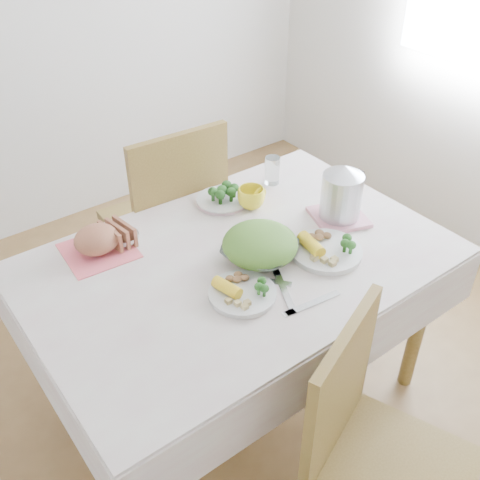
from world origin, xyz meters
TOP-DOWN VIEW (x-y plane):
  - floor at (0.00, 0.00)m, footprint 3.60×3.60m
  - dining_table at (0.00, 0.00)m, footprint 1.40×0.90m
  - tablecloth at (0.00, 0.00)m, footprint 1.50×1.00m
  - chair_near at (-0.04, -0.81)m, footprint 0.56×0.56m
  - chair_far at (0.08, 0.70)m, footprint 0.49×0.49m
  - salad_bowl at (0.06, -0.05)m, footprint 0.33×0.33m
  - dinner_plate_left at (-0.11, -0.17)m, footprint 0.26×0.26m
  - dinner_plate_right at (0.27, -0.17)m, footprint 0.36×0.36m
  - broccoli_plate at (0.17, 0.34)m, footprint 0.27×0.27m
  - napkin at (-0.39, 0.34)m, footprint 0.26×0.26m
  - bread_loaf at (-0.39, 0.34)m, footprint 0.18×0.18m
  - fruit_bowl at (-0.28, 0.33)m, footprint 0.14×0.14m
  - yellow_mug at (0.24, 0.24)m, footprint 0.12×0.12m
  - glass_tumbler at (0.44, 0.34)m, footprint 0.07×0.07m
  - pink_tray at (0.47, -0.04)m, footprint 0.25×0.25m
  - electric_kettle at (0.47, -0.04)m, footprint 0.20×0.20m
  - fork_left at (-0.02, -0.15)m, footprint 0.16×0.18m
  - fork_right at (0.01, -0.23)m, footprint 0.11×0.20m
  - knife at (0.05, -0.34)m, footprint 0.21×0.05m

SIDE VIEW (x-z plane):
  - floor at x=0.00m, z-range 0.00..0.00m
  - dining_table at x=0.00m, z-range 0.00..0.75m
  - chair_near at x=-0.04m, z-range -0.02..0.95m
  - chair_far at x=0.08m, z-range -0.06..0.99m
  - tablecloth at x=0.00m, z-range 0.75..0.76m
  - napkin at x=-0.39m, z-range 0.76..0.77m
  - fork_left at x=-0.02m, z-range 0.76..0.77m
  - fork_right at x=0.01m, z-range 0.76..0.77m
  - knife at x=0.05m, z-range 0.76..0.77m
  - pink_tray at x=0.47m, z-range 0.76..0.78m
  - broccoli_plate at x=0.17m, z-range 0.76..0.78m
  - dinner_plate_left at x=-0.11m, z-range 0.76..0.78m
  - dinner_plate_right at x=0.27m, z-range 0.76..0.78m
  - fruit_bowl at x=-0.28m, z-range 0.76..0.80m
  - salad_bowl at x=0.06m, z-range 0.76..0.82m
  - yellow_mug at x=0.24m, z-range 0.76..0.85m
  - bread_loaf at x=-0.39m, z-range 0.77..0.87m
  - glass_tumbler at x=0.44m, z-range 0.77..0.89m
  - electric_kettle at x=0.47m, z-range 0.77..0.99m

